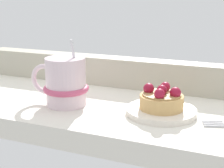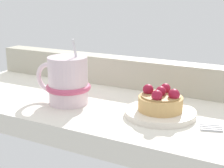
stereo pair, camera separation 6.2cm
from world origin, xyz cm
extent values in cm
cube|color=silver|center=(0.00, 0.00, -1.97)|extent=(87.70, 30.70, 3.94)
cube|color=#B2AD99|center=(0.00, 12.89, 3.33)|extent=(85.95, 4.92, 6.67)
cylinder|color=silver|center=(7.40, -2.33, 0.53)|extent=(12.82, 12.82, 1.06)
cylinder|color=silver|center=(7.40, -2.33, 0.26)|extent=(7.05, 7.05, 0.53)
cylinder|color=tan|center=(7.40, -2.33, 2.33)|extent=(7.96, 7.96, 2.54)
cylinder|color=#AB854F|center=(7.40, -2.33, 3.75)|extent=(7.00, 7.00, 0.30)
sphere|color=maroon|center=(7.40, -2.33, 4.57)|extent=(1.88, 1.88, 1.88)
sphere|color=maroon|center=(9.88, -2.53, 4.41)|extent=(2.03, 2.03, 2.03)
sphere|color=maroon|center=(7.44, 0.15, 4.55)|extent=(1.86, 1.86, 1.86)
sphere|color=maroon|center=(4.87, -2.11, 4.50)|extent=(1.99, 1.99, 1.99)
sphere|color=maroon|center=(7.59, -4.79, 4.54)|extent=(1.92, 1.92, 1.92)
cylinder|color=silver|center=(-11.21, -4.37, 4.73)|extent=(7.80, 7.80, 9.45)
torus|color=#C64C70|center=(-11.21, -4.37, 3.32)|extent=(8.97, 8.97, 1.13)
torus|color=silver|center=(-16.04, -4.37, 4.73)|extent=(6.26, 0.97, 6.26)
cylinder|color=silver|center=(-9.66, -3.78, 10.05)|extent=(0.56, 1.90, 6.05)
cube|color=#B7B7BC|center=(16.52, -2.96, 0.30)|extent=(3.41, 1.28, 0.60)
cube|color=#B7B7BC|center=(16.74, -3.66, 0.30)|extent=(3.41, 1.28, 0.60)
cube|color=#B7B7BC|center=(16.96, -4.36, 0.30)|extent=(3.41, 1.28, 0.60)
cube|color=#B7B7BC|center=(17.18, -5.06, 0.30)|extent=(3.41, 1.28, 0.60)
camera|label=1|loc=(20.85, -58.57, 21.51)|focal=53.16mm
camera|label=2|loc=(26.44, -55.92, 21.51)|focal=53.16mm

